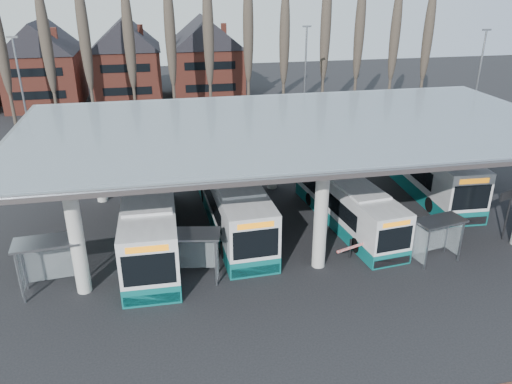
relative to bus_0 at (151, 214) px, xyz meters
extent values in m
plane|color=black|center=(8.65, -7.10, -1.69)|extent=(140.00, 140.00, 0.00)
cylinder|color=beige|center=(-3.35, -4.60, 1.31)|extent=(0.70, 0.70, 6.00)
cylinder|color=beige|center=(-3.35, 6.40, 1.31)|extent=(0.70, 0.70, 6.00)
cylinder|color=beige|center=(8.65, -4.60, 1.31)|extent=(0.70, 0.70, 6.00)
cylinder|color=beige|center=(8.65, 6.40, 1.31)|extent=(0.70, 0.70, 6.00)
cylinder|color=beige|center=(20.65, 6.40, 1.31)|extent=(0.70, 0.70, 6.00)
cube|color=gray|center=(8.65, 0.90, 4.56)|extent=(32.00, 16.00, 0.12)
cube|color=silver|center=(8.65, 0.90, 4.63)|extent=(31.50, 15.50, 0.04)
cone|color=#473D33|center=(-13.35, 25.90, 5.56)|extent=(0.36, 0.36, 14.50)
cone|color=#473D33|center=(-9.35, 25.90, 5.56)|extent=(0.36, 0.36, 14.50)
ellipsoid|color=#473D33|center=(-9.35, 25.90, 7.30)|extent=(1.10, 1.10, 11.02)
cone|color=#473D33|center=(-5.35, 25.90, 5.56)|extent=(0.36, 0.36, 14.50)
ellipsoid|color=#473D33|center=(-5.35, 25.90, 7.30)|extent=(1.10, 1.10, 11.02)
cone|color=#473D33|center=(-1.35, 25.90, 5.56)|extent=(0.36, 0.36, 14.50)
ellipsoid|color=#473D33|center=(-1.35, 25.90, 7.30)|extent=(1.10, 1.10, 11.02)
cone|color=#473D33|center=(2.65, 25.90, 5.56)|extent=(0.36, 0.36, 14.50)
ellipsoid|color=#473D33|center=(2.65, 25.90, 7.30)|extent=(1.10, 1.10, 11.02)
cone|color=#473D33|center=(6.65, 25.90, 5.56)|extent=(0.36, 0.36, 14.50)
ellipsoid|color=#473D33|center=(6.65, 25.90, 7.30)|extent=(1.10, 1.10, 11.02)
cone|color=#473D33|center=(10.65, 25.90, 5.56)|extent=(0.36, 0.36, 14.50)
ellipsoid|color=#473D33|center=(10.65, 25.90, 7.30)|extent=(1.10, 1.10, 11.02)
cone|color=#473D33|center=(14.65, 25.90, 5.56)|extent=(0.36, 0.36, 14.50)
ellipsoid|color=#473D33|center=(14.65, 25.90, 7.30)|extent=(1.10, 1.10, 11.02)
cone|color=#473D33|center=(18.65, 25.90, 5.56)|extent=(0.36, 0.36, 14.50)
ellipsoid|color=#473D33|center=(18.65, 25.90, 7.30)|extent=(1.10, 1.10, 11.02)
cone|color=#473D33|center=(22.65, 25.90, 5.56)|extent=(0.36, 0.36, 14.50)
ellipsoid|color=#473D33|center=(22.65, 25.90, 7.30)|extent=(1.10, 1.10, 11.02)
cone|color=#473D33|center=(26.65, 25.90, 5.56)|extent=(0.36, 0.36, 14.50)
ellipsoid|color=#473D33|center=(26.65, 25.90, 7.30)|extent=(1.10, 1.10, 11.02)
cone|color=#473D33|center=(30.65, 25.90, 5.56)|extent=(0.36, 0.36, 14.50)
ellipsoid|color=#473D33|center=(30.65, 25.90, 7.30)|extent=(1.10, 1.10, 11.02)
cube|color=brown|center=(-11.85, 36.90, 1.81)|extent=(8.00, 10.00, 7.00)
pyramid|color=black|center=(-11.85, 36.90, 8.81)|extent=(8.30, 10.30, 3.50)
cube|color=brown|center=(-2.35, 36.90, 1.81)|extent=(8.00, 10.00, 7.00)
pyramid|color=black|center=(-2.35, 36.90, 8.81)|extent=(8.30, 10.30, 3.50)
cube|color=brown|center=(7.15, 36.90, 1.81)|extent=(8.00, 10.00, 7.00)
pyramid|color=black|center=(7.15, 36.90, 8.81)|extent=(8.30, 10.30, 3.50)
cylinder|color=slate|center=(-9.35, 14.90, 3.31)|extent=(0.16, 0.16, 10.00)
cube|color=slate|center=(-9.35, 14.90, 8.41)|extent=(0.80, 0.15, 0.15)
cylinder|color=slate|center=(14.65, 18.90, 3.31)|extent=(0.16, 0.16, 10.00)
cube|color=slate|center=(14.65, 18.90, 8.41)|extent=(0.80, 0.15, 0.15)
cylinder|color=slate|center=(28.65, 12.90, 3.31)|extent=(0.16, 0.16, 10.00)
cube|color=slate|center=(28.65, 12.90, 8.41)|extent=(0.80, 0.15, 0.15)
cube|color=white|center=(0.00, -0.08, 0.24)|extent=(2.92, 12.94, 3.01)
cube|color=#0C5D5B|center=(0.00, -0.08, -1.21)|extent=(2.94, 12.96, 0.97)
cube|color=white|center=(0.00, -0.08, 1.80)|extent=(2.57, 7.78, 0.19)
cube|color=black|center=(0.01, 0.45, 0.35)|extent=(2.91, 9.33, 1.18)
cube|color=black|center=(-0.09, -6.52, 0.30)|extent=(2.41, 0.10, 1.61)
cube|color=black|center=(0.09, 6.35, 0.35)|extent=(2.33, 0.10, 1.29)
cube|color=orange|center=(-0.09, -6.52, 1.37)|extent=(1.92, 0.08, 0.32)
cube|color=black|center=(-0.09, -6.50, -1.32)|extent=(2.61, 0.12, 0.54)
cylinder|color=black|center=(-1.30, -4.15, -1.18)|extent=(0.32, 1.04, 1.03)
cylinder|color=black|center=(1.19, -4.19, -1.18)|extent=(0.32, 1.04, 1.03)
cylinder|color=black|center=(-1.19, 3.70, -1.18)|extent=(0.32, 1.04, 1.03)
cylinder|color=black|center=(1.29, 3.66, -1.18)|extent=(0.32, 1.04, 1.03)
cube|color=white|center=(4.88, 1.20, 0.19)|extent=(3.21, 12.65, 2.93)
cube|color=#0C5D5B|center=(4.88, 1.20, -1.22)|extent=(3.23, 12.68, 0.94)
cube|color=white|center=(4.88, 1.20, 1.71)|extent=(2.72, 7.63, 0.19)
cube|color=black|center=(4.86, 1.72, 0.29)|extent=(3.10, 9.14, 1.15)
cube|color=black|center=(5.15, -5.05, 0.24)|extent=(2.35, 0.16, 1.57)
cube|color=black|center=(4.61, 7.44, 0.29)|extent=(2.27, 0.16, 1.26)
cube|color=orange|center=(5.15, -5.05, 1.29)|extent=(1.87, 0.13, 0.31)
cube|color=black|center=(5.15, -5.04, -1.33)|extent=(2.53, 0.19, 0.52)
cylinder|color=black|center=(3.84, -2.83, -1.19)|extent=(0.34, 1.02, 1.00)
cylinder|color=black|center=(6.26, -2.72, -1.19)|extent=(0.34, 1.02, 1.00)
cylinder|color=black|center=(3.52, 4.80, -1.19)|extent=(0.34, 1.02, 1.00)
cylinder|color=black|center=(5.93, 4.90, -1.19)|extent=(0.34, 1.02, 1.00)
cube|color=white|center=(11.84, -0.16, -0.07)|extent=(3.48, 11.01, 2.52)
cube|color=#0C5D5B|center=(11.84, -0.16, -1.29)|extent=(3.50, 11.03, 0.81)
cube|color=white|center=(11.84, -0.16, 1.24)|extent=(2.77, 6.68, 0.16)
cube|color=black|center=(11.79, 0.29, 0.02)|extent=(3.18, 8.00, 0.99)
cube|color=black|center=(12.44, -5.52, -0.03)|extent=(2.02, 0.28, 1.35)
cube|color=black|center=(11.25, 5.20, 0.02)|extent=(1.95, 0.27, 1.08)
cube|color=orange|center=(12.44, -5.52, 0.88)|extent=(1.60, 0.22, 0.27)
cube|color=black|center=(12.44, -5.51, -1.38)|extent=(2.18, 0.31, 0.45)
cylinder|color=black|center=(11.19, -3.68, -1.26)|extent=(0.35, 0.89, 0.87)
cylinder|color=black|center=(13.26, -3.45, -1.26)|extent=(0.35, 0.89, 0.87)
cylinder|color=black|center=(10.46, 2.86, -1.26)|extent=(0.35, 0.89, 0.87)
cylinder|color=black|center=(12.53, 3.09, -1.26)|extent=(0.35, 0.89, 0.87)
cube|color=white|center=(19.34, 4.30, 0.23)|extent=(3.33, 12.93, 2.99)
cube|color=#0C5D5B|center=(19.34, 4.30, -1.21)|extent=(3.36, 12.95, 0.96)
cube|color=white|center=(19.34, 4.30, 1.78)|extent=(2.82, 7.80, 0.19)
cube|color=black|center=(19.36, 4.84, 0.34)|extent=(3.21, 9.35, 1.17)
cube|color=black|center=(19.03, -2.07, 0.28)|extent=(2.40, 0.18, 1.60)
cube|color=black|center=(19.64, 10.68, 0.34)|extent=(2.31, 0.18, 1.28)
cube|color=orange|center=(19.03, -2.07, 1.35)|extent=(1.91, 0.14, 0.32)
cube|color=black|center=(19.03, -2.06, -1.32)|extent=(2.59, 0.21, 0.53)
cylinder|color=black|center=(17.91, 0.31, -1.18)|extent=(0.35, 1.04, 1.02)
cylinder|color=black|center=(20.37, 0.19, -1.18)|extent=(0.35, 1.04, 1.02)
cylinder|color=black|center=(18.28, 8.10, -1.18)|extent=(0.35, 1.04, 1.02)
cylinder|color=black|center=(20.75, 7.98, -1.18)|extent=(0.35, 1.04, 1.02)
cube|color=gray|center=(-6.03, -5.07, -0.34)|extent=(0.09, 0.09, 2.71)
cube|color=gray|center=(-3.44, -4.85, -0.34)|extent=(0.09, 0.09, 2.71)
cube|color=gray|center=(-6.13, -3.88, -0.34)|extent=(0.09, 0.09, 2.71)
cube|color=gray|center=(-3.54, -3.66, -0.34)|extent=(0.09, 0.09, 2.71)
cube|color=gray|center=(-4.78, -4.36, 1.07)|extent=(3.15, 1.77, 0.11)
cube|color=silver|center=(-4.84, -3.72, -0.28)|extent=(2.60, 0.26, 2.17)
cube|color=silver|center=(-6.13, -4.48, -0.28)|extent=(0.14, 1.19, 2.17)
cube|color=silver|center=(-3.43, -4.25, -0.28)|extent=(0.14, 1.19, 2.17)
cube|color=gray|center=(0.66, -4.97, -0.41)|extent=(0.10, 0.10, 2.56)
cube|color=gray|center=(3.08, -5.41, -0.41)|extent=(0.10, 0.10, 2.56)
cube|color=gray|center=(0.86, -3.86, -0.41)|extent=(0.10, 0.10, 2.56)
cube|color=gray|center=(3.28, -4.30, -0.41)|extent=(0.10, 0.10, 2.56)
cube|color=gray|center=(1.97, -4.63, 0.92)|extent=(3.08, 1.92, 0.10)
cube|color=silver|center=(2.08, -4.03, -0.36)|extent=(2.43, 0.48, 2.05)
cube|color=silver|center=(0.71, -4.41, -0.36)|extent=(0.24, 1.12, 2.05)
cube|color=silver|center=(3.23, -4.86, -0.36)|extent=(0.24, 1.12, 2.05)
cube|color=gray|center=(14.02, -6.09, -0.51)|extent=(0.09, 0.09, 2.37)
cube|color=gray|center=(16.25, -5.64, -0.51)|extent=(0.09, 0.09, 2.37)
cube|color=gray|center=(13.81, -5.07, -0.51)|extent=(0.09, 0.09, 2.37)
cube|color=gray|center=(16.04, -4.62, -0.51)|extent=(0.09, 0.09, 2.37)
cube|color=gray|center=(15.03, -5.35, 0.73)|extent=(2.87, 1.83, 0.09)
cube|color=silver|center=(14.92, -4.79, -0.46)|extent=(2.24, 0.49, 1.90)
cube|color=silver|center=(13.87, -5.59, -0.46)|extent=(0.24, 1.03, 1.90)
cube|color=silver|center=(16.19, -5.12, -0.46)|extent=(0.24, 1.03, 1.90)
cylinder|color=black|center=(20.20, -3.95, -0.11)|extent=(0.10, 0.10, 3.16)
cube|color=black|center=(20.20, -3.95, 1.27)|extent=(2.06, 0.91, 0.54)
cube|color=black|center=(10.59, -4.20, -1.11)|extent=(0.08, 0.08, 1.16)
cube|color=red|center=(10.59, -4.73, -0.69)|extent=(2.23, 0.87, 0.11)
camera|label=1|loc=(0.88, -26.48, 12.54)|focal=35.00mm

